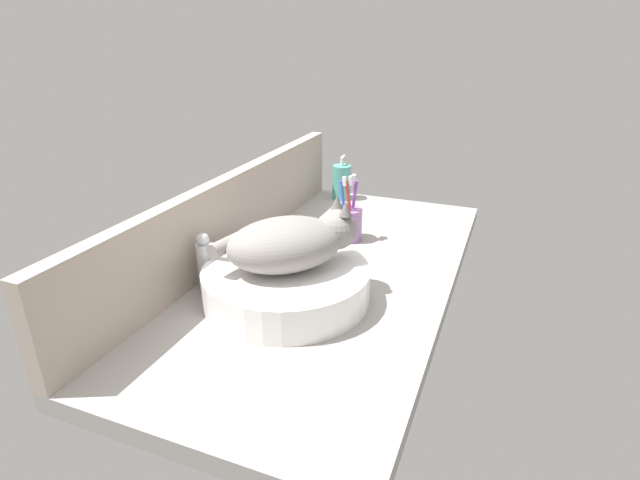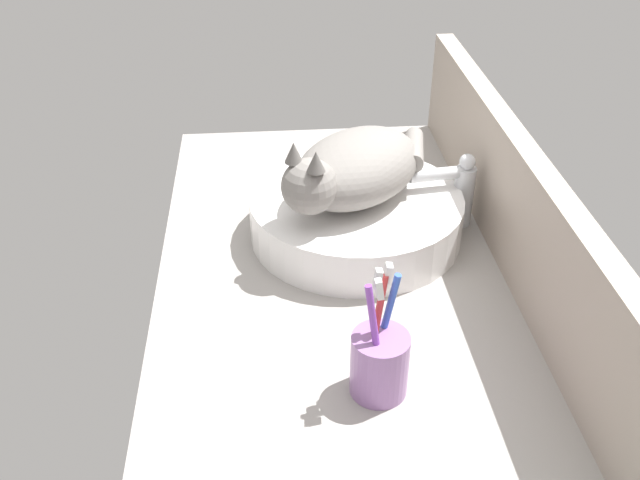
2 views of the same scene
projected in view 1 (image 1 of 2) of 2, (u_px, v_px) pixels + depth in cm
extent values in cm
cube|color=#9E9993|center=(329.00, 277.00, 123.56)|extent=(120.10, 58.61, 4.00)
cube|color=#AD9E8E|center=(230.00, 216.00, 128.03)|extent=(120.10, 3.60, 20.92)
cylinder|color=white|center=(286.00, 284.00, 108.22)|extent=(36.13, 36.13, 7.69)
ellipsoid|color=gray|center=(285.00, 244.00, 104.52)|extent=(29.64, 29.76, 11.00)
sphere|color=gray|center=(337.00, 229.00, 108.11)|extent=(8.80, 8.80, 8.80)
cone|color=#635F5B|center=(337.00, 202.00, 108.20)|extent=(2.80, 2.80, 3.20)
cone|color=#635F5B|center=(346.00, 209.00, 104.46)|extent=(2.80, 2.80, 3.20)
cylinder|color=gray|center=(231.00, 243.00, 103.83)|extent=(11.41, 5.28, 3.20)
cylinder|color=silver|center=(206.00, 266.00, 112.19)|extent=(3.60, 3.60, 11.00)
cylinder|color=silver|center=(224.00, 249.00, 109.05)|extent=(3.33, 10.19, 2.20)
sphere|color=silver|center=(203.00, 239.00, 109.54)|extent=(2.80, 2.80, 2.80)
cylinder|color=teal|center=(342.00, 182.00, 171.54)|extent=(6.22, 6.22, 11.65)
cylinder|color=silver|center=(342.00, 162.00, 168.68)|extent=(1.20, 1.20, 2.80)
cylinder|color=silver|center=(343.00, 157.00, 169.15)|extent=(2.20, 1.00, 1.00)
cylinder|color=#996BA8|center=(349.00, 224.00, 138.85)|extent=(7.50, 7.50, 8.96)
cylinder|color=blue|center=(344.00, 211.00, 135.59)|extent=(1.74, 3.31, 16.98)
cube|color=white|center=(345.00, 181.00, 132.23)|extent=(1.32, 1.13, 2.55)
cylinder|color=purple|center=(353.00, 208.00, 137.69)|extent=(2.69, 3.24, 16.96)
cube|color=white|center=(354.00, 179.00, 134.33)|extent=(1.46, 1.12, 2.60)
cylinder|color=#D13838|center=(350.00, 211.00, 136.05)|extent=(2.21, 2.89, 17.01)
cube|color=white|center=(351.00, 181.00, 132.69)|extent=(1.39, 1.08, 2.56)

